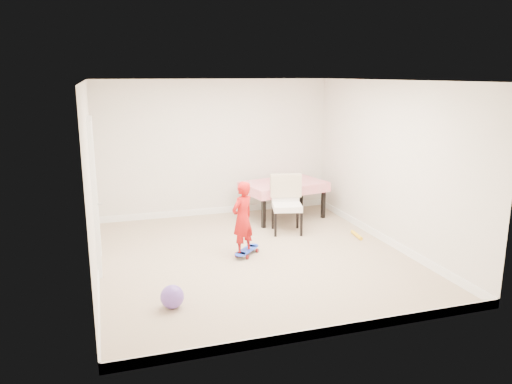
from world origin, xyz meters
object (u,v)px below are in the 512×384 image
object	(u,v)px
dining_chair	(287,205)
skateboard	(247,252)
child	(242,221)
dining_table	(283,200)
balloon	(172,297)

from	to	relation	value
dining_chair	skateboard	distance (m)	1.38
skateboard	child	world-z (taller)	child
skateboard	child	size ratio (longest dim) A/B	0.53
dining_table	balloon	distance (m)	4.09
dining_table	dining_chair	xyz separation A→B (m)	(-0.26, -0.87, 0.15)
dining_table	skateboard	distance (m)	2.16
dining_table	dining_chair	bearing A→B (deg)	-118.40
dining_chair	balloon	size ratio (longest dim) A/B	3.55
skateboard	balloon	world-z (taller)	balloon
dining_chair	skateboard	bearing A→B (deg)	-124.93
dining_chair	child	xyz separation A→B (m)	(-1.05, -0.89, 0.06)
dining_chair	balloon	xyz separation A→B (m)	(-2.31, -2.30, -0.36)
skateboard	child	xyz separation A→B (m)	(-0.07, -0.02, 0.51)
skateboard	child	bearing A→B (deg)	148.89
child	dining_table	bearing A→B (deg)	-158.91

